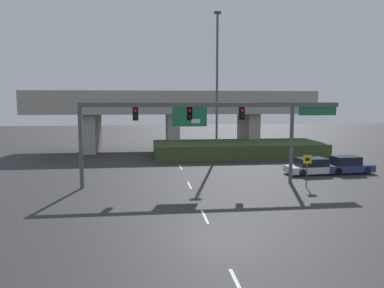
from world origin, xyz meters
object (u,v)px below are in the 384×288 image
(parked_sedan_near_right, at_px, (313,167))
(signal_gantry, at_px, (207,117))
(speed_limit_sign, at_px, (307,166))
(parked_sedan_mid_right, at_px, (347,165))
(highway_light_pole_near, at_px, (217,83))

(parked_sedan_near_right, bearing_deg, signal_gantry, -166.59)
(signal_gantry, xyz_separation_m, speed_limit_sign, (7.01, -1.67, -3.46))
(speed_limit_sign, relative_size, parked_sedan_mid_right, 0.56)
(signal_gantry, xyz_separation_m, highway_light_pole_near, (3.13, 13.10, 3.11))
(signal_gantry, xyz_separation_m, parked_sedan_near_right, (9.60, 3.03, -4.38))
(highway_light_pole_near, bearing_deg, parked_sedan_near_right, -57.28)
(highway_light_pole_near, bearing_deg, parked_sedan_mid_right, -46.15)
(speed_limit_sign, distance_m, parked_sedan_mid_right, 7.50)
(highway_light_pole_near, xyz_separation_m, parked_sedan_near_right, (6.47, -10.06, -7.49))
(speed_limit_sign, height_order, parked_sedan_near_right, speed_limit_sign)
(highway_light_pole_near, relative_size, parked_sedan_near_right, 3.26)
(signal_gantry, distance_m, speed_limit_sign, 7.99)
(highway_light_pole_near, bearing_deg, speed_limit_sign, -75.30)
(speed_limit_sign, bearing_deg, parked_sedan_near_right, 61.12)
(parked_sedan_near_right, bearing_deg, highway_light_pole_near, 118.60)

